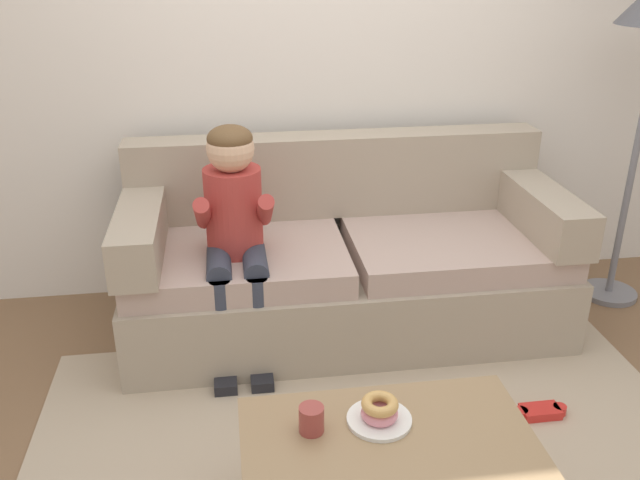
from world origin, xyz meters
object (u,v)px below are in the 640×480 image
at_px(donut, 379,413).
at_px(toy_controller, 540,413).
at_px(person_child, 235,223).
at_px(mug, 311,419).
at_px(couch, 344,263).
at_px(coffee_table, 387,448).

relative_size(donut, toy_controller, 0.53).
bearing_deg(person_child, toy_controller, -29.50).
height_order(person_child, mug, person_child).
relative_size(couch, toy_controller, 9.45).
distance_m(couch, person_child, 0.67).
bearing_deg(mug, toy_controller, 23.22).
distance_m(coffee_table, mug, 0.26).
distance_m(couch, donut, 1.32).
relative_size(couch, person_child, 1.94).
bearing_deg(person_child, coffee_table, -70.09).
bearing_deg(donut, toy_controller, 27.97).
bearing_deg(coffee_table, person_child, 109.91).
xyz_separation_m(couch, person_child, (-0.54, -0.20, 0.33)).
bearing_deg(donut, mug, -176.50).
bearing_deg(coffee_table, donut, 99.23).
xyz_separation_m(coffee_table, mug, (-0.23, 0.06, 0.09)).
relative_size(coffee_table, donut, 7.65).
height_order(person_child, donut, person_child).
relative_size(mug, toy_controller, 0.40).
relative_size(person_child, mug, 12.24).
xyz_separation_m(donut, toy_controller, (0.80, 0.42, -0.42)).
bearing_deg(couch, person_child, -159.22).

